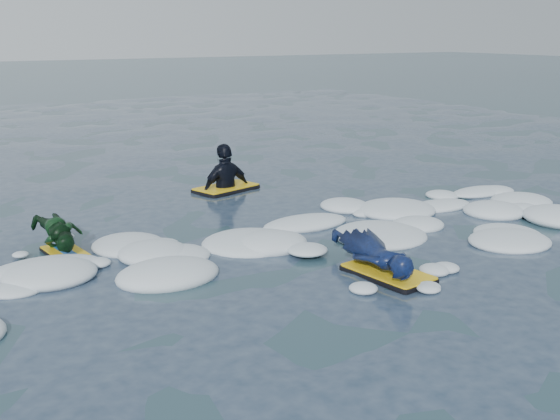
# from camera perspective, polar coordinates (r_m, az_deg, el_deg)

# --- Properties ---
(ground) EXTENTS (120.00, 120.00, 0.00)m
(ground) POSITION_cam_1_polar(r_m,az_deg,el_deg) (8.21, 1.29, -5.01)
(ground) COLOR #162934
(ground) RESTS_ON ground
(foam_band) EXTENTS (12.00, 3.10, 0.30)m
(foam_band) POSITION_cam_1_polar(r_m,az_deg,el_deg) (9.06, -2.16, -3.13)
(foam_band) COLOR silver
(foam_band) RESTS_ON ground
(prone_woman_unit) EXTENTS (0.86, 1.65, 0.41)m
(prone_woman_unit) POSITION_cam_1_polar(r_m,az_deg,el_deg) (8.21, 7.83, -3.61)
(prone_woman_unit) COLOR black
(prone_woman_unit) RESTS_ON ground
(prone_child_unit) EXTENTS (0.59, 1.17, 0.43)m
(prone_child_unit) POSITION_cam_1_polar(r_m,az_deg,el_deg) (9.30, -17.43, -1.91)
(prone_child_unit) COLOR black
(prone_child_unit) RESTS_ON ground
(waiting_rider_unit) EXTENTS (1.25, 0.91, 1.68)m
(waiting_rider_unit) POSITION_cam_1_polar(r_m,az_deg,el_deg) (12.29, -4.41, 1.54)
(waiting_rider_unit) COLOR black
(waiting_rider_unit) RESTS_ON ground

